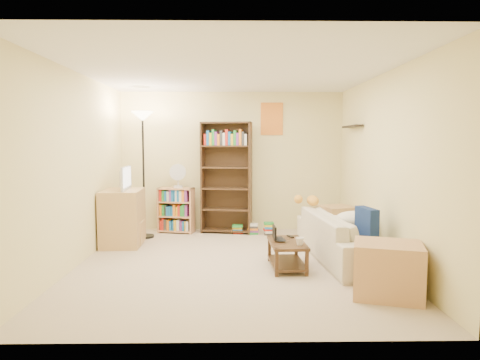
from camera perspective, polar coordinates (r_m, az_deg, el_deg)
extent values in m
plane|color=#C2B191|center=(5.76, -1.10, -11.03)|extent=(4.50, 4.50, 0.00)
cube|color=beige|center=(7.79, -1.07, 2.50)|extent=(4.00, 0.04, 2.50)
cube|color=beige|center=(3.30, -1.25, -0.91)|extent=(4.00, 0.04, 2.50)
cube|color=beige|center=(5.90, -20.93, 1.36)|extent=(0.04, 4.50, 2.50)
cube|color=beige|center=(5.89, 18.74, 1.42)|extent=(0.04, 4.50, 2.50)
cube|color=white|center=(5.61, -1.15, 14.33)|extent=(4.00, 4.50, 0.04)
cube|color=#ED411B|center=(7.82, 4.26, 8.14)|extent=(0.40, 0.02, 0.58)
cube|color=black|center=(7.10, 14.71, 6.93)|extent=(0.12, 0.80, 0.03)
imported|color=beige|center=(6.05, 13.88, -7.37)|extent=(2.27, 1.20, 0.62)
cube|color=navy|center=(5.61, 16.53, -5.44)|extent=(0.20, 0.42, 0.37)
ellipsoid|color=white|center=(6.10, 15.12, -5.15)|extent=(0.57, 0.41, 0.25)
ellipsoid|color=gold|center=(6.68, 9.67, -2.72)|extent=(0.40, 0.21, 0.16)
sphere|color=gold|center=(6.62, 7.79, -2.57)|extent=(0.13, 0.13, 0.13)
cube|color=#482E1B|center=(5.50, 6.30, -8.34)|extent=(0.46, 0.79, 0.03)
cube|color=#482E1B|center=(5.56, 6.28, -10.91)|extent=(0.44, 0.75, 0.03)
cube|color=#482E1B|center=(5.18, 4.90, -10.91)|extent=(0.04, 0.04, 0.34)
cube|color=#482E1B|center=(5.25, 8.90, -10.76)|extent=(0.04, 0.04, 0.34)
cube|color=#482E1B|center=(5.83, 3.95, -9.10)|extent=(0.04, 0.04, 0.34)
cube|color=#482E1B|center=(5.89, 7.50, -8.99)|extent=(0.04, 0.04, 0.34)
imported|color=black|center=(5.56, 5.75, -7.89)|extent=(0.33, 0.25, 0.02)
cube|color=white|center=(5.52, 4.61, -6.99)|extent=(0.02, 0.26, 0.17)
imported|color=white|center=(5.30, 7.96, -8.12)|extent=(0.16, 0.16, 0.10)
cube|color=black|center=(5.75, 6.73, -7.48)|extent=(0.09, 0.14, 0.02)
cube|color=tan|center=(6.92, -15.36, -4.83)|extent=(0.61, 0.83, 0.86)
imported|color=black|center=(6.84, -15.48, 0.23)|extent=(0.64, 0.13, 0.36)
cube|color=#3E2618|center=(7.50, -1.83, 0.28)|extent=(0.91, 0.44, 1.95)
cube|color=tan|center=(7.66, -8.52, -4.00)|extent=(0.66, 0.37, 0.80)
cylinder|color=silver|center=(7.58, -8.25, -0.90)|extent=(0.16, 0.16, 0.04)
cylinder|color=silver|center=(7.57, -8.25, -0.14)|extent=(0.02, 0.02, 0.16)
cylinder|color=silver|center=(7.53, -8.30, 1.05)|extent=(0.28, 0.06, 0.28)
cylinder|color=black|center=(7.43, -12.58, -7.35)|extent=(0.31, 0.31, 0.03)
cylinder|color=black|center=(7.29, -12.72, 0.15)|extent=(0.03, 0.03, 1.98)
cone|color=#FFEFC6|center=(7.28, -12.88, 8.29)|extent=(0.36, 0.36, 0.16)
cube|color=tan|center=(7.20, 12.81, -5.62)|extent=(0.62, 0.62, 0.56)
cube|color=tan|center=(4.76, 19.09, -11.25)|extent=(0.81, 0.73, 0.56)
cube|color=red|center=(7.55, -0.34, -6.56)|extent=(0.18, 0.14, 0.15)
cube|color=#1966B2|center=(7.49, 1.77, -6.53)|extent=(0.18, 0.14, 0.19)
cube|color=gold|center=(7.44, 3.91, -6.49)|extent=(0.18, 0.14, 0.22)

